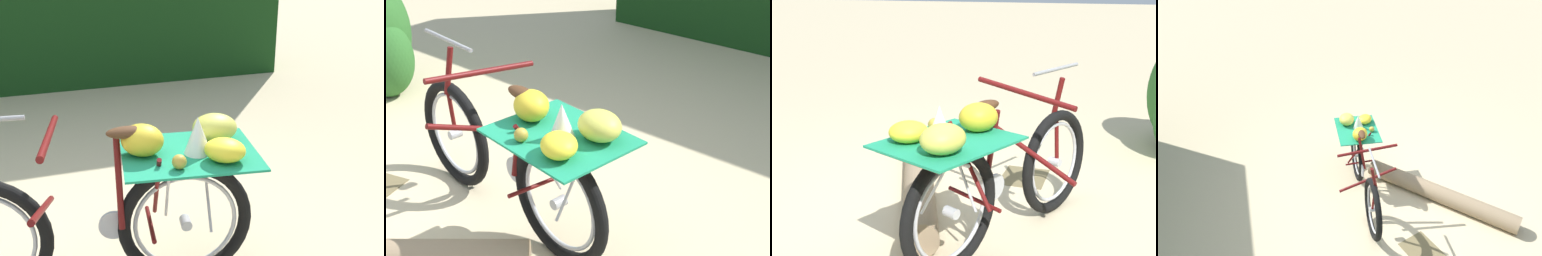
% 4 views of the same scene
% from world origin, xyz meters
% --- Properties ---
extents(ground_plane, '(60.00, 60.00, 0.00)m').
position_xyz_m(ground_plane, '(0.00, 0.00, 0.00)').
color(ground_plane, beige).
extents(bicycle, '(1.75, 1.01, 1.03)m').
position_xyz_m(bicycle, '(0.24, 0.14, 0.50)').
color(bicycle, black).
rests_on(bicycle, ground_plane).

